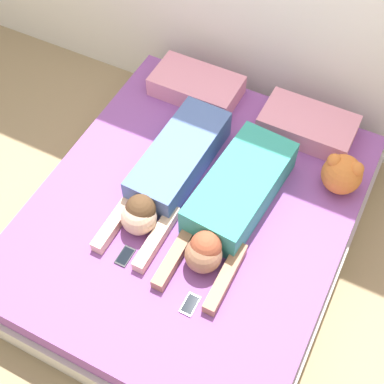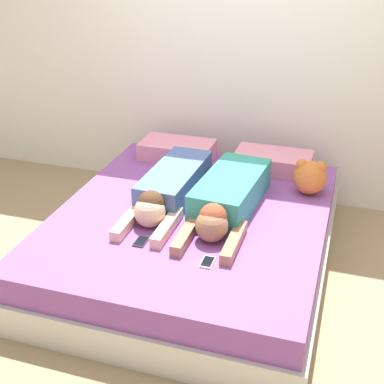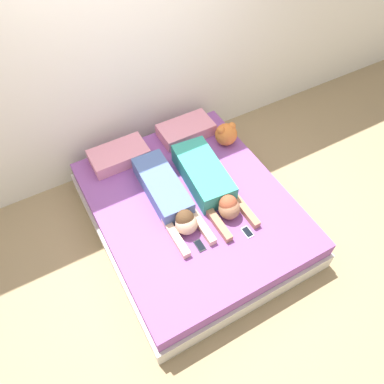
{
  "view_description": "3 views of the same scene",
  "coord_description": "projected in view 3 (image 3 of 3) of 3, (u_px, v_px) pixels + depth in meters",
  "views": [
    {
      "loc": [
        0.79,
        -1.56,
        3.03
      ],
      "look_at": [
        0.0,
        0.0,
        0.56
      ],
      "focal_mm": 50.0,
      "sensor_mm": 36.0,
      "label": 1
    },
    {
      "loc": [
        0.96,
        -3.03,
        2.16
      ],
      "look_at": [
        0.0,
        0.0,
        0.56
      ],
      "focal_mm": 50.0,
      "sensor_mm": 36.0,
      "label": 2
    },
    {
      "loc": [
        -1.06,
        -1.89,
        3.33
      ],
      "look_at": [
        0.0,
        0.0,
        0.56
      ],
      "focal_mm": 35.0,
      "sensor_mm": 36.0,
      "label": 3
    }
  ],
  "objects": [
    {
      "name": "ground_plane",
      "position": [
        192.0,
        224.0,
        3.96
      ],
      "size": [
        12.0,
        12.0,
        0.0
      ],
      "primitive_type": "plane",
      "color": "#9E8460"
    },
    {
      "name": "wall_back",
      "position": [
        130.0,
        56.0,
        3.59
      ],
      "size": [
        12.0,
        0.06,
        2.6
      ],
      "color": "white",
      "rests_on": "ground_plane"
    },
    {
      "name": "bed",
      "position": [
        192.0,
        214.0,
        3.8
      ],
      "size": [
        1.84,
        2.17,
        0.41
      ],
      "color": "beige",
      "rests_on": "ground_plane"
    },
    {
      "name": "pillow_head_left",
      "position": [
        119.0,
        155.0,
        3.92
      ],
      "size": [
        0.6,
        0.34,
        0.14
      ],
      "color": "pink",
      "rests_on": "bed"
    },
    {
      "name": "pillow_head_right",
      "position": [
        186.0,
        130.0,
        4.16
      ],
      "size": [
        0.6,
        0.34,
        0.14
      ],
      "color": "pink",
      "rests_on": "bed"
    },
    {
      "name": "person_left",
      "position": [
        169.0,
        196.0,
        3.55
      ],
      "size": [
        0.33,
        1.15,
        0.24
      ],
      "color": "#4C66A5",
      "rests_on": "bed"
    },
    {
      "name": "person_right",
      "position": [
        209.0,
        181.0,
        3.66
      ],
      "size": [
        0.42,
        1.14,
        0.23
      ],
      "color": "teal",
      "rests_on": "bed"
    },
    {
      "name": "cell_phone_left",
      "position": [
        200.0,
        246.0,
        3.33
      ],
      "size": [
        0.07,
        0.12,
        0.01
      ],
      "color": "#2D2D33",
      "rests_on": "bed"
    },
    {
      "name": "cell_phone_right",
      "position": [
        247.0,
        232.0,
        3.42
      ],
      "size": [
        0.07,
        0.12,
        0.01
      ],
      "color": "silver",
      "rests_on": "bed"
    },
    {
      "name": "plush_toy",
      "position": [
        226.0,
        134.0,
        4.04
      ],
      "size": [
        0.24,
        0.24,
        0.25
      ],
      "color": "orange",
      "rests_on": "bed"
    }
  ]
}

